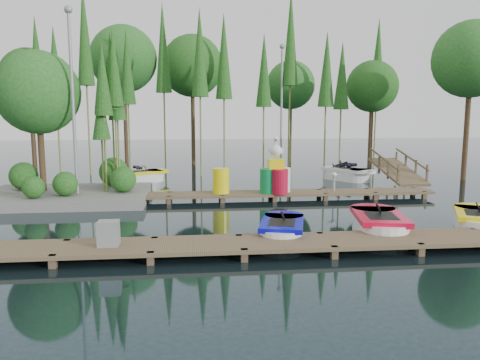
{
  "coord_description": "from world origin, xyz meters",
  "views": [
    {
      "loc": [
        -1.21,
        -15.55,
        3.44
      ],
      "look_at": [
        0.5,
        0.5,
        1.1
      ],
      "focal_mm": 35.0,
      "sensor_mm": 36.0,
      "label": 1
    }
  ],
  "objects": [
    {
      "name": "near_dock",
      "position": [
        0.0,
        -4.5,
        0.23
      ],
      "size": [
        18.0,
        1.5,
        0.5
      ],
      "color": "brown",
      "rests_on": "ground"
    },
    {
      "name": "boat_red",
      "position": [
        4.07,
        -3.11,
        0.28
      ],
      "size": [
        1.81,
        3.07,
        0.97
      ],
      "rotation": [
        0.0,
        0.0,
        -0.19
      ],
      "color": "white",
      "rests_on": "ground"
    },
    {
      "name": "ramp",
      "position": [
        9.0,
        6.5,
        0.59
      ],
      "size": [
        1.5,
        3.94,
        1.49
      ],
      "color": "brown",
      "rests_on": "ground"
    },
    {
      "name": "drum_cluster",
      "position": [
        2.14,
        2.34,
        0.95
      ],
      "size": [
        1.28,
        1.18,
        2.21
      ],
      "color": "#0D7C3C",
      "rests_on": "far_dock"
    },
    {
      "name": "boat_yellow_near",
      "position": [
        7.18,
        -2.9,
        0.26
      ],
      "size": [
        2.26,
        2.89,
        0.89
      ],
      "rotation": [
        0.0,
        0.0,
        -0.39
      ],
      "color": "white",
      "rests_on": "ground"
    },
    {
      "name": "boat_white_far",
      "position": [
        6.78,
        7.44,
        0.31
      ],
      "size": [
        2.78,
        3.18,
        1.4
      ],
      "rotation": [
        0.0,
        0.0,
        -0.26
      ],
      "color": "white",
      "rests_on": "ground"
    },
    {
      "name": "boat_blue",
      "position": [
        1.26,
        -3.3,
        0.24
      ],
      "size": [
        1.71,
        2.69,
        0.84
      ],
      "rotation": [
        0.0,
        0.0,
        -0.26
      ],
      "color": "white",
      "rests_on": "ground"
    },
    {
      "name": "tree_screen",
      "position": [
        -2.04,
        10.6,
        6.12
      ],
      "size": [
        34.42,
        18.53,
        10.31
      ],
      "color": "#43301C",
      "rests_on": "ground"
    },
    {
      "name": "ground_plane",
      "position": [
        0.0,
        0.0,
        0.0
      ],
      "size": [
        90.0,
        90.0,
        0.0
      ],
      "primitive_type": "plane",
      "color": "#1D2F36"
    },
    {
      "name": "island",
      "position": [
        -6.3,
        3.29,
        3.18
      ],
      "size": [
        6.2,
        4.2,
        6.75
      ],
      "color": "slate",
      "rests_on": "ground"
    },
    {
      "name": "utility_cabinet",
      "position": [
        -3.17,
        -4.5,
        0.6
      ],
      "size": [
        0.49,
        0.41,
        0.6
      ],
      "primitive_type": "cube",
      "color": "gray",
      "rests_on": "near_dock"
    },
    {
      "name": "far_dock",
      "position": [
        1.0,
        2.5,
        0.23
      ],
      "size": [
        15.0,
        1.2,
        0.5
      ],
      "color": "brown",
      "rests_on": "ground"
    },
    {
      "name": "boat_yellow_far",
      "position": [
        -3.64,
        7.94,
        0.28
      ],
      "size": [
        2.87,
        2.19,
        1.31
      ],
      "rotation": [
        0.0,
        0.0,
        0.1
      ],
      "color": "white",
      "rests_on": "ground"
    },
    {
      "name": "yellow_barrel",
      "position": [
        -0.04,
        2.5,
        0.79
      ],
      "size": [
        0.65,
        0.65,
        0.98
      ],
      "primitive_type": "cylinder",
      "color": "yellow",
      "rests_on": "far_dock"
    },
    {
      "name": "seagull_post",
      "position": [
        4.51,
        2.5,
        0.82
      ],
      "size": [
        0.48,
        0.26,
        0.76
      ],
      "color": "gray",
      "rests_on": "far_dock"
    },
    {
      "name": "lamp_rear",
      "position": [
        4.0,
        11.0,
        4.26
      ],
      "size": [
        0.3,
        0.3,
        7.25
      ],
      "color": "gray",
      "rests_on": "ground"
    },
    {
      "name": "lamp_island",
      "position": [
        -5.5,
        2.5,
        4.26
      ],
      "size": [
        0.3,
        0.3,
        7.25
      ],
      "color": "gray",
      "rests_on": "ground"
    }
  ]
}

